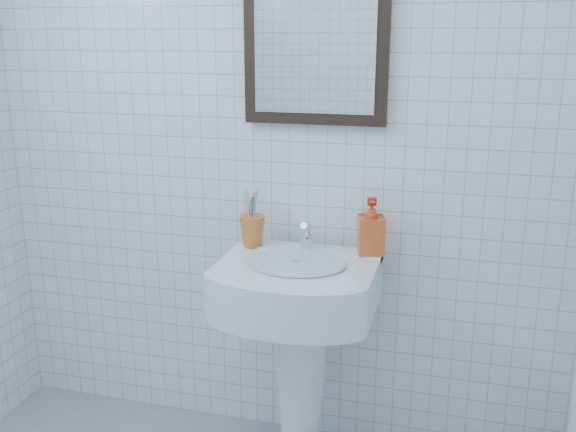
% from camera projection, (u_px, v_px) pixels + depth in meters
% --- Properties ---
extents(wall_back, '(2.20, 0.02, 2.50)m').
position_uv_depth(wall_back, '(271.00, 119.00, 2.30)').
color(wall_back, white).
rests_on(wall_back, ground).
extents(washbasin, '(0.53, 0.39, 0.82)m').
position_uv_depth(washbasin, '(300.00, 329.00, 2.25)').
color(washbasin, white).
rests_on(washbasin, ground).
extents(faucet, '(0.05, 0.10, 0.11)m').
position_uv_depth(faucet, '(307.00, 238.00, 2.26)').
color(faucet, silver).
rests_on(faucet, washbasin).
extents(toothbrush_cup, '(0.10, 0.10, 0.11)m').
position_uv_depth(toothbrush_cup, '(252.00, 231.00, 2.30)').
color(toothbrush_cup, orange).
rests_on(toothbrush_cup, washbasin).
extents(soap_dispenser, '(0.11, 0.11, 0.20)m').
position_uv_depth(soap_dispenser, '(371.00, 226.00, 2.21)').
color(soap_dispenser, '#C24B12').
rests_on(soap_dispenser, washbasin).
extents(wall_mirror, '(0.50, 0.04, 0.62)m').
position_uv_depth(wall_mirror, '(315.00, 32.00, 2.16)').
color(wall_mirror, black).
rests_on(wall_mirror, wall_back).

